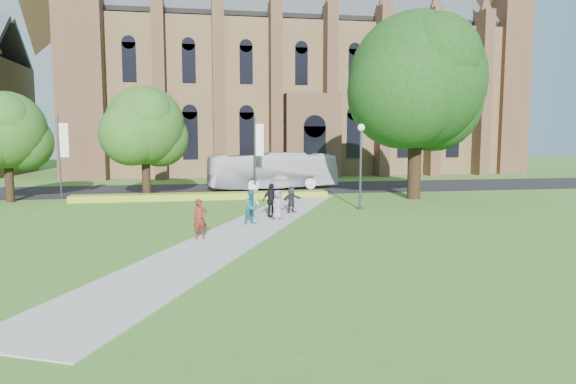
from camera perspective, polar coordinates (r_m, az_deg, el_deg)
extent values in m
plane|color=#476D20|center=(24.17, -4.26, -4.54)|extent=(160.00, 160.00, 0.00)
cube|color=black|center=(43.91, -6.94, 0.34)|extent=(160.00, 10.00, 0.02)
cube|color=#B2B2A8|center=(25.14, -4.49, -4.08)|extent=(15.58, 28.54, 0.04)
cube|color=gold|center=(37.07, -9.44, -0.47)|extent=(18.00, 1.40, 0.45)
cube|color=brown|center=(64.93, 0.92, 9.80)|extent=(52.00, 16.00, 17.00)
cube|color=brown|center=(58.20, -22.56, 11.71)|extent=(3.50, 3.50, 21.00)
cube|color=brown|center=(67.84, 23.32, 10.84)|extent=(3.50, 3.50, 21.00)
cube|color=brown|center=(56.00, 2.69, 6.26)|extent=(6.00, 2.50, 9.00)
cylinder|color=#38383D|center=(31.77, 8.06, 2.38)|extent=(0.14, 0.14, 4.80)
sphere|color=white|center=(31.70, 8.14, 7.11)|extent=(0.44, 0.44, 0.44)
cylinder|color=#38383D|center=(32.01, 8.00, -1.78)|extent=(0.36, 0.36, 0.15)
cylinder|color=#332114|center=(37.90, 13.89, 4.25)|extent=(0.96, 0.96, 6.60)
sphere|color=#0F340E|center=(38.08, 14.10, 11.94)|extent=(9.60, 9.60, 9.60)
cylinder|color=#332114|center=(39.75, -28.59, 1.76)|extent=(0.56, 0.56, 3.85)
sphere|color=#1F4916|center=(39.67, -28.82, 6.05)|extent=(5.20, 5.20, 5.20)
cylinder|color=#332114|center=(38.36, -15.50, 2.37)|extent=(0.60, 0.60, 4.12)
sphere|color=#1F4916|center=(38.29, -15.64, 7.14)|extent=(5.60, 5.60, 5.60)
cylinder|color=#38383D|center=(39.09, -3.66, 4.04)|extent=(0.10, 0.10, 6.00)
cube|color=white|center=(39.10, -3.16, 5.80)|extent=(0.60, 0.02, 2.40)
cylinder|color=#38383D|center=(40.01, -24.05, 3.55)|extent=(0.10, 0.10, 6.00)
cube|color=white|center=(39.90, -23.63, 5.29)|extent=(0.60, 0.02, 2.40)
imported|color=white|center=(43.22, -1.64, 2.34)|extent=(11.31, 4.69, 3.07)
imported|color=maroon|center=(22.69, -9.75, -2.98)|extent=(0.74, 0.59, 1.75)
imported|color=#176873|center=(26.20, -4.03, -1.67)|extent=(1.02, 0.92, 1.74)
imported|color=silver|center=(28.17, -3.96, -1.00)|extent=(1.28, 1.37, 1.85)
imported|color=black|center=(28.32, -1.91, -0.93)|extent=(1.18, 0.94, 1.87)
imported|color=gray|center=(27.54, -1.14, -1.43)|extent=(0.93, 0.86, 1.59)
imported|color=#26252D|center=(29.96, 0.39, -0.85)|extent=(1.45, 1.14, 1.54)
imported|color=pink|center=(27.54, -0.81, 0.99)|extent=(1.04, 1.04, 0.72)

